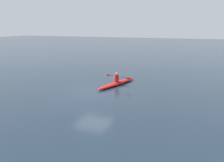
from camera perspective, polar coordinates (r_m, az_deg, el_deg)
The scene contains 3 objects.
ground_plane at distance 16.64m, azimuth -4.80°, elevation -2.73°, with size 160.00×160.00×0.00m, color #1E2D3D.
kayak at distance 18.49m, azimuth 1.30°, elevation -0.57°, with size 1.89×4.85×0.27m.
kayaker at distance 18.34m, azimuth 1.23°, elevation 0.85°, with size 2.40×0.72×0.79m.
Camera 1 is at (-7.24, 14.23, 4.68)m, focal length 36.18 mm.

